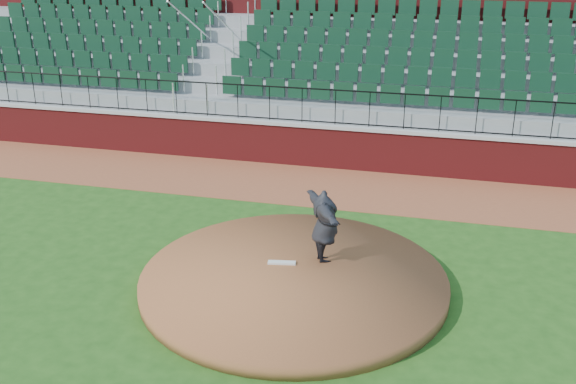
% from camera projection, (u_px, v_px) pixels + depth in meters
% --- Properties ---
extents(ground, '(90.00, 90.00, 0.00)m').
position_uv_depth(ground, '(270.00, 279.00, 13.44)').
color(ground, '#214E16').
rests_on(ground, ground).
extents(warning_track, '(34.00, 3.20, 0.01)m').
position_uv_depth(warning_track, '(323.00, 185.00, 18.31)').
color(warning_track, brown).
rests_on(warning_track, ground).
extents(field_wall, '(34.00, 0.35, 1.20)m').
position_uv_depth(field_wall, '(334.00, 148.00, 19.54)').
color(field_wall, maroon).
rests_on(field_wall, ground).
extents(wall_cap, '(34.00, 0.45, 0.10)m').
position_uv_depth(wall_cap, '(335.00, 126.00, 19.30)').
color(wall_cap, '#B7B7B7').
rests_on(wall_cap, field_wall).
extents(wall_railing, '(34.00, 0.05, 1.00)m').
position_uv_depth(wall_railing, '(335.00, 107.00, 19.10)').
color(wall_railing, black).
rests_on(wall_railing, wall_cap).
extents(seating_stands, '(34.00, 5.10, 4.60)m').
position_uv_depth(seating_stands, '(351.00, 72.00, 21.38)').
color(seating_stands, gray).
rests_on(seating_stands, ground).
extents(concourse_wall, '(34.00, 0.50, 5.50)m').
position_uv_depth(concourse_wall, '(364.00, 44.00, 23.74)').
color(concourse_wall, maroon).
rests_on(concourse_wall, ground).
extents(pitchers_mound, '(5.99, 5.99, 0.25)m').
position_uv_depth(pitchers_mound, '(294.00, 280.00, 13.12)').
color(pitchers_mound, brown).
rests_on(pitchers_mound, ground).
extents(pitching_rubber, '(0.58, 0.24, 0.04)m').
position_uv_depth(pitching_rubber, '(282.00, 263.00, 13.51)').
color(pitching_rubber, white).
rests_on(pitching_rubber, pitchers_mound).
extents(pitcher, '(1.34, 1.91, 1.54)m').
position_uv_depth(pitcher, '(325.00, 226.00, 13.37)').
color(pitcher, black).
rests_on(pitcher, pitchers_mound).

